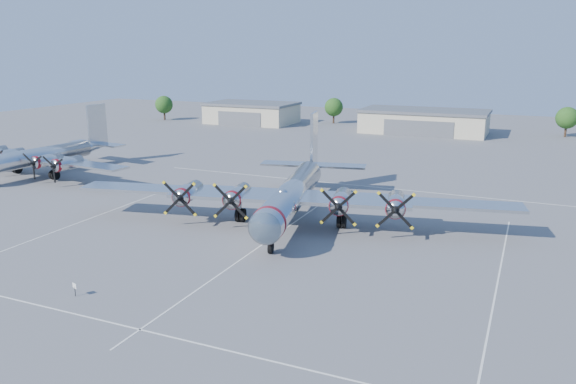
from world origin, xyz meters
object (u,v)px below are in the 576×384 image
at_px(tree_east, 567,118).
at_px(main_bomber_b29, 294,219).
at_px(tree_west, 334,107).
at_px(bomber_west, 45,174).
at_px(hangar_west, 252,113).
at_px(info_placard, 75,287).
at_px(hangar_center, 424,121).
at_px(tree_far_west, 164,105).

xyz_separation_m(tree_east, main_bomber_b29, (-30.55, -81.77, -4.22)).
distance_m(tree_west, bomber_west, 80.17).
height_order(hangar_west, main_bomber_b29, hangar_west).
xyz_separation_m(hangar_west, info_placard, (36.91, -101.58, -1.96)).
relative_size(hangar_west, hangar_center, 0.79).
bearing_deg(tree_east, hangar_west, -175.40).
xyz_separation_m(bomber_west, info_placard, (37.24, -32.19, 0.75)).
bearing_deg(tree_far_west, info_placard, -57.62).
relative_size(tree_west, main_bomber_b29, 0.14).
height_order(tree_far_west, tree_east, same).
bearing_deg(tree_far_west, bomber_west, -69.34).
bearing_deg(hangar_west, info_placard, -70.03).
bearing_deg(hangar_center, hangar_west, 180.00).
distance_m(hangar_center, tree_west, 26.30).
xyz_separation_m(tree_west, bomber_west, (-20.32, -77.43, -4.22)).
relative_size(hangar_west, main_bomber_b29, 0.47).
bearing_deg(hangar_center, bomber_west, -123.15).
xyz_separation_m(tree_far_west, bomber_west, (24.68, -65.43, -4.22)).
height_order(tree_west, bomber_west, tree_west).
distance_m(bomber_west, info_placard, 49.22).
relative_size(hangar_west, bomber_west, 0.60).
bearing_deg(main_bomber_b29, tree_east, 57.45).
xyz_separation_m(hangar_center, info_placard, (-8.09, -101.58, -1.96)).
relative_size(hangar_center, tree_far_west, 4.31).
height_order(hangar_west, tree_east, tree_east).
relative_size(tree_east, main_bomber_b29, 0.14).
xyz_separation_m(hangar_west, main_bomber_b29, (44.45, -75.73, -2.71)).
distance_m(hangar_west, tree_east, 75.26).
relative_size(hangar_center, bomber_west, 0.76).
height_order(tree_east, bomber_west, tree_east).
bearing_deg(tree_west, main_bomber_b29, -73.73).
bearing_deg(tree_west, hangar_west, -158.11).
distance_m(tree_west, tree_east, 55.04).
height_order(tree_west, main_bomber_b29, tree_west).
distance_m(tree_far_west, info_placard, 115.65).
bearing_deg(bomber_west, info_placard, -34.58).
bearing_deg(bomber_west, main_bomber_b29, -1.80).
relative_size(hangar_center, tree_west, 4.31).
bearing_deg(info_placard, tree_west, 117.63).
relative_size(hangar_west, tree_east, 3.40).
bearing_deg(tree_east, bomber_west, -134.96).
relative_size(tree_west, info_placard, 6.22).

